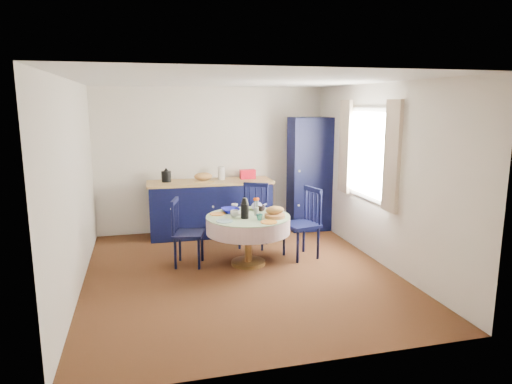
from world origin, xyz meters
TOP-DOWN VIEW (x-y plane):
  - floor at (0.00, 0.00)m, footprint 4.50×4.50m
  - ceiling at (0.00, 0.00)m, footprint 4.50×4.50m
  - wall_back at (0.00, 2.25)m, footprint 4.00×0.02m
  - wall_left at (-2.00, 0.00)m, footprint 0.02×4.50m
  - wall_right at (2.00, 0.00)m, footprint 0.02×4.50m
  - window at (1.95, 0.30)m, footprint 0.10×1.74m
  - kitchen_counter at (-0.10, 1.90)m, footprint 2.11×0.70m
  - pantry_cabinet at (1.66, 1.85)m, footprint 0.71×0.53m
  - dining_table at (0.19, 0.30)m, footprint 1.16×1.16m
  - chair_left at (-0.67, 0.50)m, footprint 0.50×0.51m
  - chair_far at (0.46, 1.12)m, footprint 0.59×0.58m
  - chair_right at (1.04, 0.42)m, footprint 0.53×0.55m
  - mug_a at (-0.01, 0.29)m, footprint 0.12×0.12m
  - mug_b at (0.27, 0.04)m, footprint 0.09×0.09m
  - mug_c at (0.43, 0.53)m, footprint 0.11×0.11m
  - mug_d at (0.07, 0.72)m, footprint 0.09×0.09m
  - cobalt_bowl at (-0.02, 0.55)m, footprint 0.26×0.26m

SIDE VIEW (x-z plane):
  - floor at x=0.00m, z-range 0.00..0.00m
  - chair_left at x=-0.67m, z-range 0.01..0.95m
  - kitchen_counter at x=-0.10m, z-range -0.11..1.07m
  - chair_far at x=0.46m, z-range 0.01..0.99m
  - chair_right at x=1.04m, z-range 0.01..1.03m
  - dining_table at x=0.19m, z-range 0.09..1.07m
  - cobalt_bowl at x=-0.02m, z-range 0.70..0.76m
  - mug_b at x=0.27m, z-range 0.70..0.78m
  - mug_d at x=0.07m, z-range 0.70..0.79m
  - mug_c at x=0.43m, z-range 0.70..0.79m
  - mug_a at x=-0.01m, z-range 0.70..0.79m
  - pantry_cabinet at x=1.66m, z-range 0.00..1.99m
  - wall_back at x=0.00m, z-range 0.00..2.50m
  - wall_left at x=-2.00m, z-range 0.00..2.50m
  - wall_right at x=2.00m, z-range 0.00..2.50m
  - window at x=1.95m, z-range 0.80..2.25m
  - ceiling at x=0.00m, z-range 2.50..2.50m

